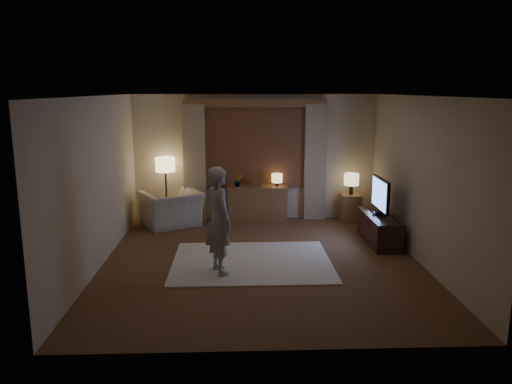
{
  "coord_description": "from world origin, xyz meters",
  "views": [
    {
      "loc": [
        -0.39,
        -7.54,
        2.7
      ],
      "look_at": [
        -0.06,
        0.6,
        1.01
      ],
      "focal_mm": 35.0,
      "sensor_mm": 36.0,
      "label": 1
    }
  ],
  "objects_px": {
    "tv_stand": "(379,229)",
    "person": "(219,220)",
    "side_table": "(350,208)",
    "armchair": "(172,209)",
    "sideboard": "(258,205)"
  },
  "relations": [
    {
      "from": "sideboard",
      "to": "armchair",
      "type": "height_order",
      "value": "same"
    },
    {
      "from": "armchair",
      "to": "person",
      "type": "distance_m",
      "value": 2.91
    },
    {
      "from": "tv_stand",
      "to": "armchair",
      "type": "bearing_deg",
      "value": 162.03
    },
    {
      "from": "person",
      "to": "side_table",
      "type": "bearing_deg",
      "value": -63.3
    },
    {
      "from": "side_table",
      "to": "tv_stand",
      "type": "height_order",
      "value": "side_table"
    },
    {
      "from": "sideboard",
      "to": "person",
      "type": "distance_m",
      "value": 3.09
    },
    {
      "from": "tv_stand",
      "to": "person",
      "type": "bearing_deg",
      "value": -152.89
    },
    {
      "from": "armchair",
      "to": "side_table",
      "type": "height_order",
      "value": "armchair"
    },
    {
      "from": "tv_stand",
      "to": "person",
      "type": "height_order",
      "value": "person"
    },
    {
      "from": "side_table",
      "to": "tv_stand",
      "type": "bearing_deg",
      "value": -83.31
    },
    {
      "from": "tv_stand",
      "to": "person",
      "type": "xyz_separation_m",
      "value": [
        -2.79,
        -1.43,
        0.57
      ]
    },
    {
      "from": "side_table",
      "to": "person",
      "type": "bearing_deg",
      "value": -131.84
    },
    {
      "from": "armchair",
      "to": "person",
      "type": "height_order",
      "value": "person"
    },
    {
      "from": "side_table",
      "to": "tv_stand",
      "type": "relative_size",
      "value": 0.4
    },
    {
      "from": "sideboard",
      "to": "side_table",
      "type": "distance_m",
      "value": 1.93
    }
  ]
}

